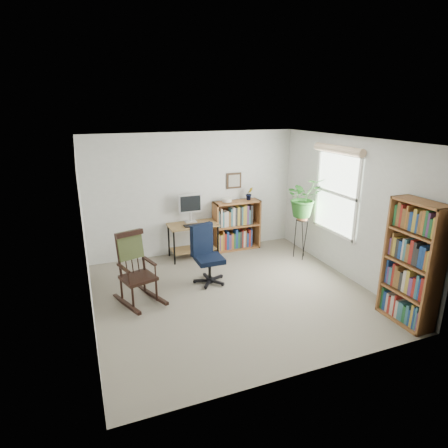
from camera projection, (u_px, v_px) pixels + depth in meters
name	position (u px, v px, depth m)	size (l,w,h in m)	color
floor	(233.00, 294.00, 5.96)	(4.20, 4.00, 0.00)	gray
ceiling	(234.00, 140.00, 5.23)	(4.20, 4.00, 0.00)	silver
wall_back	(195.00, 194.00, 7.37)	(4.20, 0.00, 2.40)	silver
wall_front	(309.00, 276.00, 3.82)	(4.20, 0.00, 2.40)	silver
wall_left	(85.00, 239.00, 4.87)	(0.00, 4.00, 2.40)	silver
wall_right	(348.00, 209.00, 6.32)	(0.00, 4.00, 2.40)	silver
window	(336.00, 194.00, 6.52)	(0.12, 1.20, 1.50)	white
desk	(193.00, 241.00, 7.32)	(0.95, 0.52, 0.68)	olive
monitor	(190.00, 208.00, 7.25)	(0.46, 0.16, 0.56)	silver
keyboard	(195.00, 225.00, 7.10)	(0.40, 0.15, 0.03)	black
office_chair	(209.00, 255.00, 6.19)	(0.55, 0.55, 1.01)	black
rocking_chair	(138.00, 269.00, 5.55)	(0.57, 0.96, 1.11)	black
low_bookshelf	(237.00, 225.00, 7.71)	(0.97, 0.32, 1.02)	#935A30
tall_bookshelf	(412.00, 264.00, 4.97)	(0.32, 0.75, 1.71)	#935A30
plant_stand	(301.00, 236.00, 7.24)	(0.25, 0.25, 0.91)	black
spider_plant	(305.00, 178.00, 6.91)	(1.69, 1.88, 1.46)	#266122
potted_plant_small	(249.00, 197.00, 7.65)	(0.13, 0.24, 0.11)	#266122
framed_picture	(234.00, 181.00, 7.57)	(0.32, 0.04, 0.32)	black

